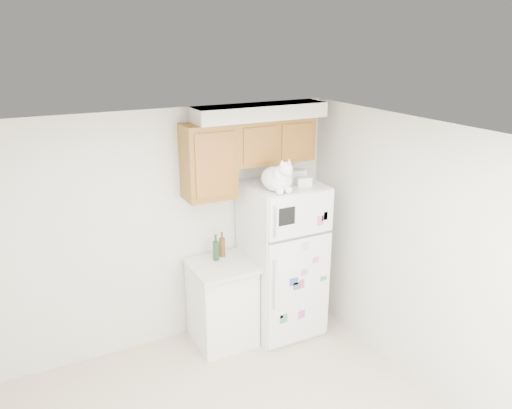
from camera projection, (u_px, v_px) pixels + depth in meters
room_shell at (244, 257)px, 3.52m from camera, size 3.84×4.04×2.52m
refrigerator at (282, 259)px, 5.41m from camera, size 0.76×0.78×1.70m
base_counter at (222, 302)px, 5.30m from camera, size 0.64×0.64×0.92m
cat at (279, 178)px, 4.87m from camera, size 0.35×0.51×0.36m
storage_box_back at (297, 174)px, 5.32m from camera, size 0.20×0.16×0.10m
storage_box_front at (304, 181)px, 5.08m from camera, size 0.17×0.14×0.09m
bottle_green at (216, 248)px, 5.19m from camera, size 0.07×0.07×0.28m
bottle_amber at (222, 244)px, 5.28m from camera, size 0.06×0.06×0.28m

